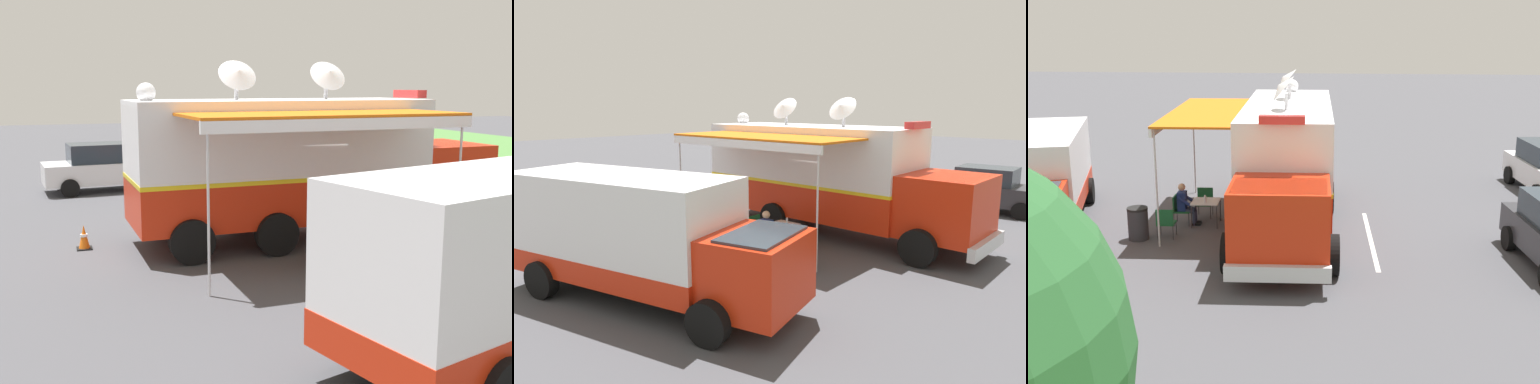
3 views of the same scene
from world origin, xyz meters
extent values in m
plane|color=#47474C|center=(0.00, 0.00, 0.00)|extent=(100.00, 100.00, 0.00)
cube|color=silver|center=(-2.42, 1.82, 0.00)|extent=(0.25, 4.80, 0.01)
cube|color=red|center=(0.00, 0.00, 1.15)|extent=(2.69, 7.26, 1.10)
cube|color=white|center=(0.00, 0.00, 2.55)|extent=(2.69, 7.26, 1.70)
cube|color=yellow|center=(0.00, 0.00, 1.70)|extent=(2.71, 7.29, 0.10)
cube|color=red|center=(-0.12, 4.65, 1.45)|extent=(2.36, 2.16, 1.70)
cube|color=#28333D|center=(-0.13, 4.85, 1.95)|extent=(2.19, 1.53, 0.70)
cube|color=silver|center=(-0.16, 5.78, 0.55)|extent=(2.38, 0.26, 0.36)
cylinder|color=black|center=(-1.37, 4.41, 0.50)|extent=(0.33, 1.01, 1.00)
cylinder|color=black|center=(1.13, 4.48, 0.50)|extent=(0.33, 1.01, 1.00)
cylinder|color=black|center=(-1.24, -0.57, 0.50)|extent=(0.33, 1.01, 1.00)
cylinder|color=black|center=(1.26, -0.51, 0.50)|extent=(0.33, 1.01, 1.00)
cylinder|color=black|center=(-1.18, -2.55, 0.50)|extent=(0.33, 1.01, 1.00)
cylinder|color=black|center=(1.32, -2.49, 0.50)|extent=(0.33, 1.01, 1.00)
cube|color=white|center=(0.00, 0.00, 3.45)|extent=(2.69, 7.26, 0.10)
cube|color=red|center=(-0.10, 3.70, 3.62)|extent=(1.11, 0.31, 0.20)
cylinder|color=silver|center=(0.03, -1.08, 3.73)|extent=(0.10, 0.10, 0.45)
cone|color=silver|center=(0.18, -1.08, 4.13)|extent=(0.74, 0.92, 0.81)
cylinder|color=silver|center=(-0.03, 1.26, 3.73)|extent=(0.10, 0.10, 0.45)
cone|color=silver|center=(0.12, 1.26, 4.13)|extent=(0.74, 0.92, 0.81)
sphere|color=white|center=(0.09, -3.20, 3.68)|extent=(0.44, 0.44, 0.44)
cube|color=orange|center=(2.35, 0.06, 3.25)|extent=(2.35, 5.82, 0.06)
cube|color=white|center=(3.41, 0.09, 3.11)|extent=(0.23, 5.76, 0.24)
cylinder|color=silver|center=(3.28, 2.82, 1.63)|extent=(0.05, 0.05, 3.25)
cylinder|color=silver|center=(3.42, -2.64, 1.63)|extent=(0.05, 0.05, 3.25)
cube|color=silver|center=(2.38, 0.86, 0.71)|extent=(0.82, 0.82, 0.03)
cylinder|color=#333338|center=(2.00, 1.22, 0.35)|extent=(0.03, 0.03, 0.70)
cylinder|color=#333338|center=(2.74, 1.24, 0.35)|extent=(0.03, 0.03, 0.70)
cylinder|color=#333338|center=(2.02, 0.48, 0.35)|extent=(0.03, 0.03, 0.70)
cylinder|color=#333338|center=(2.76, 0.50, 0.35)|extent=(0.03, 0.03, 0.70)
cylinder|color=silver|center=(2.36, 1.02, 0.83)|extent=(0.07, 0.07, 0.20)
cylinder|color=white|center=(2.36, 1.02, 0.94)|extent=(0.04, 0.04, 0.02)
cube|color=#19562D|center=(3.08, 0.87, 0.42)|extent=(0.49, 0.49, 0.04)
cube|color=#19562D|center=(3.30, 0.87, 0.65)|extent=(0.05, 0.48, 0.44)
cylinder|color=#333338|center=(2.86, 0.64, 0.21)|extent=(0.02, 0.02, 0.42)
cylinder|color=#333338|center=(2.85, 1.08, 0.21)|extent=(0.02, 0.02, 0.42)
cylinder|color=#333338|center=(3.30, 0.65, 0.21)|extent=(0.02, 0.02, 0.42)
cylinder|color=#333338|center=(3.29, 1.09, 0.21)|extent=(0.02, 0.02, 0.42)
cube|color=#19562D|center=(2.57, 0.11, 0.42)|extent=(0.49, 0.49, 0.04)
cube|color=#19562D|center=(2.58, -0.11, 0.65)|extent=(0.48, 0.05, 0.44)
cylinder|color=#333338|center=(2.35, 0.32, 0.21)|extent=(0.02, 0.02, 0.42)
cylinder|color=#333338|center=(2.79, 0.33, 0.21)|extent=(0.02, 0.02, 0.42)
cylinder|color=#333338|center=(2.36, -0.12, 0.21)|extent=(0.02, 0.02, 0.42)
cylinder|color=#333338|center=(2.80, -0.11, 0.21)|extent=(0.02, 0.02, 0.42)
cube|color=#19562D|center=(3.26, 2.06, 0.42)|extent=(0.50, 0.50, 0.04)
cube|color=#19562D|center=(3.25, 2.28, 0.65)|extent=(0.48, 0.06, 0.44)
cylinder|color=#333338|center=(3.49, 1.85, 0.21)|extent=(0.02, 0.02, 0.42)
cylinder|color=#333338|center=(3.05, 1.83, 0.21)|extent=(0.02, 0.02, 0.42)
cylinder|color=#333338|center=(3.47, 2.29, 0.21)|extent=(0.02, 0.02, 0.42)
cylinder|color=#333338|center=(3.03, 2.27, 0.21)|extent=(0.02, 0.02, 0.42)
cube|color=navy|center=(3.08, 0.87, 0.72)|extent=(0.25, 0.37, 0.56)
sphere|color=tan|center=(3.08, 0.87, 1.14)|extent=(0.22, 0.22, 0.22)
cylinder|color=navy|center=(2.96, 0.64, 0.76)|extent=(0.43, 0.10, 0.34)
cylinder|color=navy|center=(2.95, 1.10, 0.76)|extent=(0.43, 0.10, 0.34)
cylinder|color=#2D334C|center=(2.90, 0.76, 0.44)|extent=(0.38, 0.14, 0.13)
cylinder|color=#2D334C|center=(2.72, 0.76, 0.21)|extent=(0.11, 0.11, 0.42)
cube|color=black|center=(2.66, 0.76, 0.04)|extent=(0.24, 0.11, 0.07)
cylinder|color=#2D334C|center=(2.89, 0.96, 0.44)|extent=(0.38, 0.14, 0.13)
cylinder|color=#2D334C|center=(2.71, 0.96, 0.21)|extent=(0.11, 0.11, 0.42)
cube|color=black|center=(2.65, 0.96, 0.04)|extent=(0.24, 0.11, 0.07)
cylinder|color=#2D2D33|center=(4.01, 2.27, 0.42)|extent=(0.56, 0.56, 0.85)
cylinder|color=black|center=(4.01, 2.27, 0.88)|extent=(0.57, 0.57, 0.06)
cube|color=black|center=(-0.71, -4.65, 0.01)|extent=(0.36, 0.36, 0.03)
cone|color=orange|center=(-0.71, -4.65, 0.31)|extent=(0.26, 0.26, 0.55)
cylinder|color=white|center=(-0.71, -4.65, 0.33)|extent=(0.17, 0.17, 0.06)
cube|color=white|center=(7.28, 0.53, 1.60)|extent=(3.40, 5.57, 2.20)
cube|color=red|center=(7.28, 0.53, 0.75)|extent=(3.43, 5.60, 0.50)
cylinder|color=black|center=(5.47, 3.15, 0.42)|extent=(0.47, 0.88, 0.84)
cylinder|color=black|center=(6.64, -1.13, 0.42)|extent=(0.47, 0.88, 0.84)
cylinder|color=black|center=(-8.10, -2.15, 0.32)|extent=(0.28, 0.66, 0.64)
cylinder|color=black|center=(-7.86, -4.74, 0.32)|extent=(0.28, 0.66, 0.64)
cylinder|color=black|center=(-6.02, 2.36, 0.32)|extent=(0.27, 0.66, 0.64)
camera|label=1|loc=(13.77, -5.23, 3.83)|focal=42.37mm
camera|label=2|loc=(12.17, 9.61, 4.15)|focal=32.37mm
camera|label=3|loc=(-1.26, 18.93, 6.05)|focal=45.42mm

